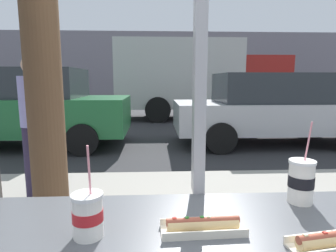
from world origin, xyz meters
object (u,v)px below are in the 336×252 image
at_px(hotdog_tray_far, 203,225).
at_px(parked_car_silver, 270,108).
at_px(parked_car_green, 32,107).
at_px(soda_cup_right, 301,181).
at_px(pedestrian, 35,118).
at_px(hotdog_tray_near, 331,241).
at_px(box_truck, 197,77).
at_px(soda_cup_left, 88,215).

height_order(hotdog_tray_far, parked_car_silver, parked_car_silver).
xyz_separation_m(hotdog_tray_far, parked_car_green, (-2.87, 5.66, -0.13)).
bearing_deg(hotdog_tray_far, soda_cup_right, 25.88).
bearing_deg(pedestrian, hotdog_tray_near, -53.66).
distance_m(hotdog_tray_far, parked_car_green, 6.35).
bearing_deg(parked_car_silver, hotdog_tray_far, -114.09).
height_order(hotdog_tray_near, hotdog_tray_far, same).
xyz_separation_m(soda_cup_right, hotdog_tray_far, (-0.43, -0.21, -0.07)).
distance_m(soda_cup_right, box_truck, 10.12).
relative_size(soda_cup_left, box_truck, 0.05).
relative_size(box_truck, pedestrian, 3.89).
relative_size(hotdog_tray_far, pedestrian, 0.17).
distance_m(box_truck, pedestrian, 8.40).
distance_m(hotdog_tray_near, pedestrian, 3.15).
xyz_separation_m(hotdog_tray_far, pedestrian, (-1.50, 2.42, 0.05)).
relative_size(soda_cup_left, parked_car_green, 0.07).
bearing_deg(parked_car_silver, hotdog_tray_near, -110.60).
relative_size(soda_cup_right, hotdog_tray_far, 1.20).
distance_m(hotdog_tray_near, box_truck, 10.45).
bearing_deg(hotdog_tray_far, parked_car_silver, 65.91).
bearing_deg(soda_cup_left, parked_car_green, 113.83).
bearing_deg(soda_cup_left, hotdog_tray_far, 1.85).
bearing_deg(hotdog_tray_near, hotdog_tray_far, 163.03).
height_order(parked_car_green, pedestrian, pedestrian).
bearing_deg(parked_car_silver, soda_cup_left, -117.06).
relative_size(soda_cup_right, hotdog_tray_near, 1.26).
xyz_separation_m(hotdog_tray_far, parked_car_silver, (2.53, 5.66, -0.17)).
bearing_deg(soda_cup_left, parked_car_silver, 62.94).
distance_m(soda_cup_right, hotdog_tray_near, 0.33).
relative_size(soda_cup_left, pedestrian, 0.18).
height_order(soda_cup_right, hotdog_tray_near, soda_cup_right).
relative_size(parked_car_silver, pedestrian, 2.73).
relative_size(soda_cup_left, soda_cup_right, 0.90).
bearing_deg(box_truck, hotdog_tray_far, -98.16).
distance_m(hotdog_tray_near, parked_car_silver, 6.17).
relative_size(hotdog_tray_near, hotdog_tray_far, 0.95).
distance_m(parked_car_green, box_truck, 6.37).
height_order(parked_car_green, parked_car_silver, parked_car_green).
height_order(hotdog_tray_near, pedestrian, pedestrian).
bearing_deg(pedestrian, soda_cup_right, -48.85).
height_order(hotdog_tray_far, parked_car_green, parked_car_green).
relative_size(parked_car_green, parked_car_silver, 0.94).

